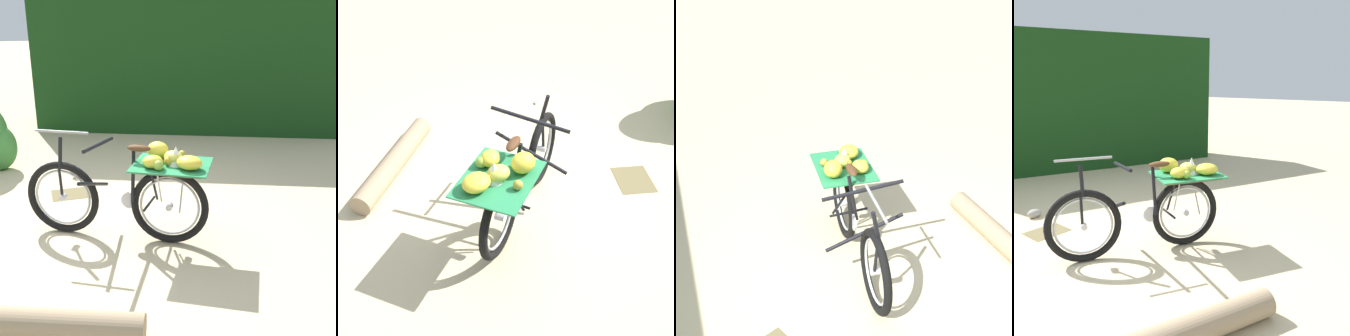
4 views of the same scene
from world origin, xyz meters
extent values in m
plane|color=beige|center=(0.00, 0.00, 0.00)|extent=(60.00, 60.00, 0.00)
cube|color=#143814|center=(2.29, 3.41, 1.30)|extent=(5.30, 2.89, 2.60)
torus|color=black|center=(-0.21, 0.00, 0.36)|extent=(0.67, 0.42, 0.73)
torus|color=#B7B7BC|center=(-0.21, 0.00, 0.36)|extent=(0.51, 0.30, 0.57)
cylinder|color=#B7B7BC|center=(-0.21, 0.00, 0.36)|extent=(0.09, 0.10, 0.06)
torus|color=black|center=(0.71, -0.51, 0.36)|extent=(0.67, 0.42, 0.73)
torus|color=#B7B7BC|center=(0.71, -0.51, 0.36)|extent=(0.51, 0.30, 0.57)
cylinder|color=#B7B7BC|center=(0.71, -0.51, 0.36)|extent=(0.09, 0.10, 0.06)
cylinder|color=black|center=(0.08, -0.16, 0.53)|extent=(0.37, 0.63, 0.30)
cylinder|color=black|center=(0.14, -0.19, 0.92)|extent=(0.38, 0.64, 0.11)
cylinder|color=black|center=(0.41, -0.34, 0.64)|extent=(0.09, 0.12, 0.49)
cylinder|color=black|center=(0.54, -0.42, 0.38)|extent=(0.21, 0.35, 0.05)
cylinder|color=black|center=(0.58, -0.44, 0.59)|extent=(0.18, 0.29, 0.47)
cylinder|color=black|center=(-0.22, 0.01, 0.52)|extent=(0.05, 0.06, 0.30)
cylinder|color=black|center=(-0.20, 0.00, 0.81)|extent=(0.08, 0.10, 0.30)
cylinder|color=gray|center=(-0.17, -0.02, 1.02)|extent=(0.47, 0.27, 0.02)
ellipsoid|color=#4C2D19|center=(0.47, -0.37, 0.91)|extent=(0.24, 0.19, 0.06)
cylinder|color=#B7B7BC|center=(0.38, -0.32, 0.40)|extent=(0.15, 0.10, 0.16)
cylinder|color=#B7B7BC|center=(0.63, -0.46, 0.56)|extent=(0.11, 0.19, 0.39)
cylinder|color=#B7B7BC|center=(0.81, -0.57, 0.56)|extent=(0.13, 0.22, 0.39)
cube|color=brown|center=(0.73, -0.52, 0.76)|extent=(0.74, 0.68, 0.02)
cube|color=#287F4C|center=(0.73, -0.52, 0.78)|extent=(0.86, 0.80, 0.01)
ellipsoid|color=yellow|center=(0.54, -0.56, 0.84)|extent=(0.22, 0.20, 0.11)
ellipsoid|color=yellow|center=(0.66, -0.32, 0.86)|extent=(0.27, 0.27, 0.16)
ellipsoid|color=#CCC64C|center=(0.74, -0.52, 0.84)|extent=(0.22, 0.23, 0.12)
ellipsoid|color=yellow|center=(0.83, -0.69, 0.84)|extent=(0.30, 0.30, 0.12)
sphere|color=#8CAD38|center=(0.57, -0.64, 0.83)|extent=(0.09, 0.09, 0.09)
sphere|color=gold|center=(0.69, -0.54, 0.82)|extent=(0.08, 0.08, 0.08)
sphere|color=#B29333|center=(0.87, -0.39, 0.82)|extent=(0.08, 0.08, 0.08)
cone|color=white|center=(0.75, -0.56, 0.87)|extent=(0.19, 0.19, 0.18)
cylinder|color=#9E8466|center=(-0.52, -1.48, 0.11)|extent=(1.43, 0.73, 0.21)
ellipsoid|color=gray|center=(0.08, 1.49, 0.05)|extent=(0.18, 0.15, 0.11)
cube|color=olive|center=(-0.07, 0.94, 0.00)|extent=(0.44, 0.36, 0.01)
camera|label=1|loc=(-0.40, -4.04, 2.07)|focal=47.33mm
camera|label=2|loc=(3.47, -0.78, 2.97)|focal=49.81mm
camera|label=3|loc=(-2.25, 2.30, 3.11)|focal=51.94mm
camera|label=4|loc=(-2.12, -2.79, 1.72)|focal=38.93mm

